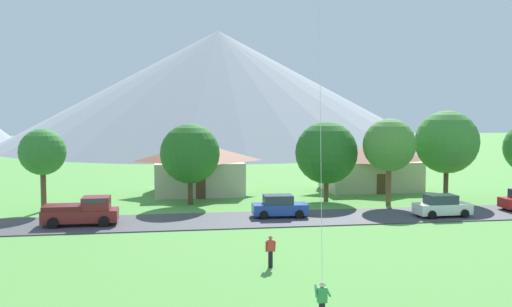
% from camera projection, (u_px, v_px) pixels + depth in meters
% --- Properties ---
extents(road_strip, '(160.00, 6.48, 0.08)m').
position_uv_depth(road_strip, '(256.00, 219.00, 42.72)').
color(road_strip, '#424247').
rests_on(road_strip, ground).
extents(mountain_central_ridge, '(104.10, 104.10, 28.03)m').
position_uv_depth(mountain_central_ridge, '(218.00, 89.00, 139.42)').
color(mountain_central_ridge, '#8E939E').
rests_on(mountain_central_ridge, ground).
extents(mountain_west_ridge, '(81.20, 81.20, 26.04)m').
position_uv_depth(mountain_west_ridge, '(212.00, 94.00, 145.10)').
color(mountain_west_ridge, gray).
rests_on(mountain_west_ridge, ground).
extents(house_leftmost, '(10.14, 6.74, 4.73)m').
position_uv_depth(house_leftmost, '(370.00, 167.00, 59.27)').
color(house_leftmost, beige).
rests_on(house_leftmost, ground).
extents(house_left_center, '(9.21, 8.47, 5.04)m').
position_uv_depth(house_left_center, '(198.00, 167.00, 56.88)').
color(house_left_center, beige).
rests_on(house_left_center, ground).
extents(tree_near_left, '(5.67, 5.67, 7.26)m').
position_uv_depth(tree_near_left, '(326.00, 153.00, 51.67)').
color(tree_near_left, brown).
rests_on(tree_near_left, ground).
extents(tree_center, '(3.77, 3.77, 6.74)m').
position_uv_depth(tree_center, '(42.00, 152.00, 46.19)').
color(tree_center, brown).
rests_on(tree_center, ground).
extents(tree_right_of_center, '(4.56, 4.56, 7.55)m').
position_uv_depth(tree_right_of_center, '(389.00, 145.00, 49.12)').
color(tree_right_of_center, brown).
rests_on(tree_right_of_center, ground).
extents(tree_near_right, '(5.21, 5.21, 7.10)m').
position_uv_depth(tree_near_right, '(190.00, 154.00, 49.55)').
color(tree_near_right, '#4C3823').
rests_on(tree_near_right, ground).
extents(tree_far_right, '(5.73, 5.73, 8.24)m').
position_uv_depth(tree_far_right, '(447.00, 142.00, 51.84)').
color(tree_far_right, '#4C3823').
rests_on(tree_far_right, ground).
extents(parked_car_white_mid_west, '(4.26, 2.20, 1.68)m').
position_uv_depth(parked_car_white_mid_west, '(442.00, 206.00, 43.74)').
color(parked_car_white_mid_west, white).
rests_on(parked_car_white_mid_west, road_strip).
extents(parked_car_blue_east_end, '(4.28, 2.24, 1.68)m').
position_uv_depth(parked_car_blue_east_end, '(279.00, 207.00, 43.55)').
color(parked_car_blue_east_end, '#2847A8').
rests_on(parked_car_blue_east_end, road_strip).
extents(pickup_truck_maroon_west_side, '(5.21, 2.34, 1.99)m').
position_uv_depth(pickup_truck_maroon_west_side, '(83.00, 211.00, 40.36)').
color(pickup_truck_maroon_west_side, maroon).
rests_on(pickup_truck_maroon_west_side, road_strip).
extents(watcher_person, '(0.56, 0.24, 1.68)m').
position_uv_depth(watcher_person, '(270.00, 251.00, 29.46)').
color(watcher_person, black).
rests_on(watcher_person, ground).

